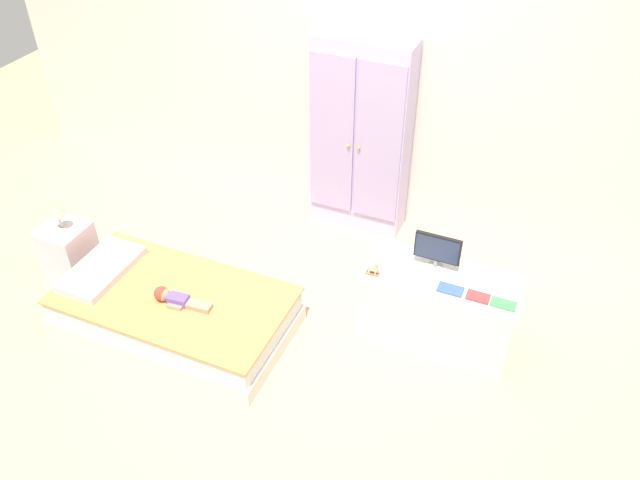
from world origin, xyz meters
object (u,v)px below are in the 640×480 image
(book_red, at_px, (478,297))
(wardrobe, at_px, (361,137))
(nightstand, at_px, (69,250))
(doll, at_px, (172,297))
(table_lamp, at_px, (56,209))
(tv_stand, at_px, (438,306))
(book_green, at_px, (503,304))
(rocking_horse_toy, at_px, (374,268))
(bed, at_px, (176,311))
(book_blue, at_px, (450,289))
(tv_monitor, at_px, (437,250))

(book_red, bearing_deg, wardrobe, 137.05)
(nightstand, height_order, book_red, book_red)
(doll, height_order, table_lamp, table_lamp)
(tv_stand, relative_size, book_red, 6.98)
(doll, bearing_deg, tv_stand, 23.21)
(doll, xyz_separation_m, table_lamp, (-1.05, 0.23, 0.24))
(book_red, height_order, book_green, book_red)
(book_red, xyz_separation_m, book_green, (0.15, 0.00, -0.00))
(rocking_horse_toy, height_order, book_green, rocking_horse_toy)
(doll, height_order, nightstand, nightstand)
(tv_stand, distance_m, book_red, 0.36)
(bed, xyz_separation_m, book_blue, (1.67, 0.52, 0.36))
(table_lamp, distance_m, book_blue, 2.70)
(wardrobe, bearing_deg, nightstand, -139.85)
(bed, height_order, doll, doll)
(bed, bearing_deg, wardrobe, 66.96)
(doll, bearing_deg, book_red, 17.62)
(nightstand, distance_m, book_red, 2.89)
(bed, bearing_deg, doll, -55.79)
(rocking_horse_toy, relative_size, book_red, 0.78)
(book_blue, height_order, book_red, book_red)
(tv_monitor, bearing_deg, doll, -153.49)
(wardrobe, distance_m, tv_monitor, 1.25)
(bed, height_order, tv_monitor, tv_monitor)
(wardrobe, height_order, book_blue, wardrobe)
(doll, bearing_deg, rocking_horse_toy, 24.38)
(rocking_horse_toy, distance_m, book_green, 0.79)
(table_lamp, height_order, book_red, table_lamp)
(wardrobe, bearing_deg, doll, -111.22)
(doll, distance_m, book_red, 1.90)
(nightstand, relative_size, book_red, 2.89)
(nightstand, bearing_deg, table_lamp, 90.00)
(bed, distance_m, tv_stand, 1.72)
(wardrobe, relative_size, book_blue, 9.87)
(bed, distance_m, doll, 0.19)
(bed, height_order, rocking_horse_toy, rocking_horse_toy)
(wardrobe, bearing_deg, book_blue, -47.40)
(tv_stand, bearing_deg, book_green, -14.10)
(nightstand, relative_size, rocking_horse_toy, 3.71)
(tv_monitor, bearing_deg, book_blue, -50.13)
(tv_stand, height_order, book_blue, book_blue)
(book_blue, bearing_deg, table_lamp, -172.64)
(tv_monitor, height_order, book_green, tv_monitor)
(doll, bearing_deg, tv_monitor, 26.51)
(rocking_horse_toy, bearing_deg, book_red, 4.15)
(doll, relative_size, tv_monitor, 1.35)
(doll, relative_size, wardrobe, 0.26)
(book_green, bearing_deg, table_lamp, -173.41)
(doll, height_order, tv_monitor, tv_monitor)
(bed, distance_m, tv_monitor, 1.75)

